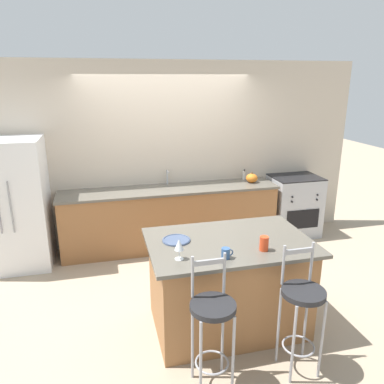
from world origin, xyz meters
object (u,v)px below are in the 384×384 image
object	(u,v)px
dinner_plate	(176,240)
tumbler_cup	(264,243)
bar_stool_far	(302,306)
wine_glass	(179,245)
coffee_mug	(226,253)
soap_bottle	(244,175)
pumpkin_decoration	(252,178)
bar_stool_near	(212,320)
oven_range	(293,205)
refrigerator	(12,204)

from	to	relation	value
dinner_plate	tumbler_cup	world-z (taller)	tumbler_cup
bar_stool_far	wine_glass	distance (m)	1.14
coffee_mug	soap_bottle	world-z (taller)	soap_bottle
coffee_mug	pumpkin_decoration	bearing A→B (deg)	62.61
bar_stool_far	dinner_plate	world-z (taller)	bar_stool_far
bar_stool_far	wine_glass	xyz separation A→B (m)	(-0.94, 0.47, 0.45)
bar_stool_near	pumpkin_decoration	world-z (taller)	bar_stool_near
oven_range	soap_bottle	distance (m)	0.95
dinner_plate	pumpkin_decoration	distance (m)	2.46
bar_stool_far	pumpkin_decoration	xyz separation A→B (m)	(0.68, 2.74, 0.35)
tumbler_cup	pumpkin_decoration	distance (m)	2.44
refrigerator	bar_stool_near	distance (m)	3.30
soap_bottle	oven_range	bearing A→B (deg)	-16.14
bar_stool_near	coffee_mug	xyz separation A→B (m)	(0.24, 0.40, 0.36)
dinner_plate	wine_glass	distance (m)	0.40
bar_stool_near	tumbler_cup	distance (m)	0.86
tumbler_cup	pumpkin_decoration	bearing A→B (deg)	69.97
dinner_plate	wine_glass	world-z (taller)	wine_glass
coffee_mug	soap_bottle	xyz separation A→B (m)	(1.18, 2.57, -0.01)
oven_range	coffee_mug	size ratio (longest dim) A/B	8.90
bar_stool_far	refrigerator	bearing A→B (deg)	135.58
pumpkin_decoration	soap_bottle	bearing A→B (deg)	100.58
coffee_mug	tumbler_cup	bearing A→B (deg)	9.59
wine_glass	coffee_mug	size ratio (longest dim) A/B	1.74
tumbler_cup	pumpkin_decoration	size ratio (longest dim) A/B	0.77
refrigerator	soap_bottle	size ratio (longest dim) A/B	10.79
oven_range	coffee_mug	world-z (taller)	coffee_mug
bar_stool_near	bar_stool_far	bearing A→B (deg)	0.64
refrigerator	dinner_plate	distance (m)	2.57
tumbler_cup	coffee_mug	bearing A→B (deg)	-170.41
wine_glass	tumbler_cup	distance (m)	0.79
bar_stool_near	coffee_mug	bearing A→B (deg)	59.09
bar_stool_near	wine_glass	xyz separation A→B (m)	(-0.16, 0.48, 0.45)
tumbler_cup	pumpkin_decoration	xyz separation A→B (m)	(0.84, 2.29, -0.03)
oven_range	wine_glass	size ratio (longest dim) A/B	5.13
refrigerator	bar_stool_near	bearing A→B (deg)	-54.07
coffee_mug	bar_stool_near	bearing A→B (deg)	-120.91
bar_stool_near	tumbler_cup	size ratio (longest dim) A/B	8.43
oven_range	soap_bottle	xyz separation A→B (m)	(-0.78, 0.23, 0.50)
pumpkin_decoration	soap_bottle	xyz separation A→B (m)	(-0.04, 0.21, -0.00)
bar_stool_near	bar_stool_far	world-z (taller)	same
bar_stool_far	coffee_mug	bearing A→B (deg)	144.59
wine_glass	soap_bottle	xyz separation A→B (m)	(1.58, 2.49, -0.10)
bar_stool_near	pumpkin_decoration	size ratio (longest dim) A/B	6.45
refrigerator	soap_bottle	xyz separation A→B (m)	(3.35, 0.30, 0.12)
wine_glass	tumbler_cup	bearing A→B (deg)	-1.10
refrigerator	bar_stool_far	size ratio (longest dim) A/B	1.51
dinner_plate	pumpkin_decoration	bearing A→B (deg)	50.44
dinner_plate	tumbler_cup	size ratio (longest dim) A/B	2.02
refrigerator	coffee_mug	distance (m)	3.15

